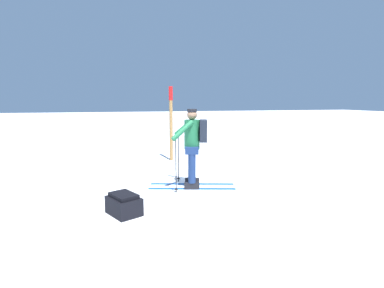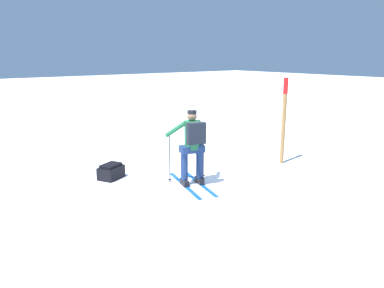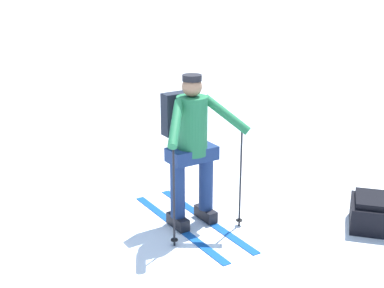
% 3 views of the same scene
% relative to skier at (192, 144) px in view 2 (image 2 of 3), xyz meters
% --- Properties ---
extents(ground_plane, '(80.00, 80.00, 0.00)m').
position_rel_skier_xyz_m(ground_plane, '(0.42, 0.29, -0.90)').
color(ground_plane, white).
extents(skier, '(1.00, 1.79, 1.58)m').
position_rel_skier_xyz_m(skier, '(0.00, 0.00, 0.00)').
color(skier, '#144C9E').
rests_on(skier, ground_plane).
extents(dropped_backpack, '(0.65, 0.58, 0.33)m').
position_rel_skier_xyz_m(dropped_backpack, '(-1.18, 1.43, -0.74)').
color(dropped_backpack, black).
rests_on(dropped_backpack, ground_plane).
extents(trail_marker, '(0.11, 0.11, 2.14)m').
position_rel_skier_xyz_m(trail_marker, '(2.78, -0.09, 0.34)').
color(trail_marker, olive).
rests_on(trail_marker, ground_plane).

